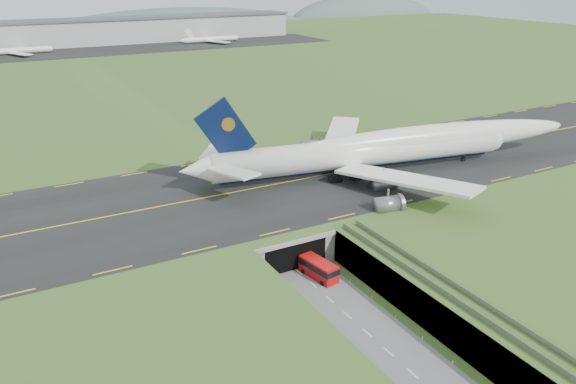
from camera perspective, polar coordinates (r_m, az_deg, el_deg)
ground at (r=93.31m, az=3.25°, el=-10.09°), size 900.00×900.00×0.00m
airfield_deck at (r=91.77m, az=3.29°, el=-8.50°), size 800.00×800.00×6.00m
trench_road at (r=88.02m, az=5.87°, el=-12.26°), size 12.00×75.00×0.20m
taxiway at (r=116.87m, az=-5.20°, el=0.01°), size 800.00×44.00×0.18m
tunnel_portal at (r=104.45m, az=-1.54°, el=-4.30°), size 17.00×22.30×6.00m
guideway at (r=84.10m, az=16.90°, el=-10.73°), size 3.00×53.00×7.05m
jumbo_jet at (r=129.17m, az=10.21°, el=4.42°), size 95.54×60.68×20.37m
shuttle_tram at (r=96.37m, az=3.12°, el=-7.80°), size 4.06×7.95×3.09m
cargo_terminal at (r=370.54m, az=-22.69°, el=14.66°), size 320.00×67.00×15.60m
distant_hills at (r=511.14m, az=-16.97°, el=14.84°), size 700.00×91.00×60.00m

